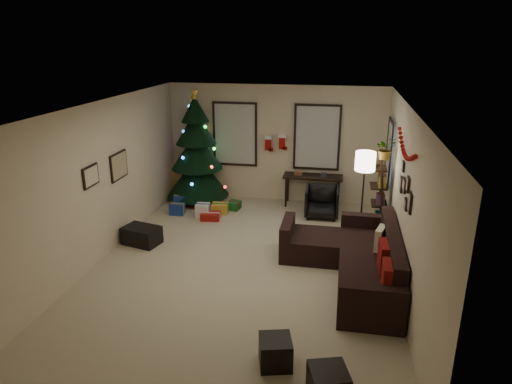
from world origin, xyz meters
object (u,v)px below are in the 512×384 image
at_px(sofa, 355,260).
at_px(desk, 313,179).
at_px(christmas_tree, 197,155).
at_px(desk_chair, 322,202).
at_px(bookshelf, 380,198).

distance_m(sofa, desk, 3.31).
distance_m(christmas_tree, desk_chair, 3.08).
bearing_deg(christmas_tree, sofa, -39.80).
height_order(christmas_tree, desk, christmas_tree).
relative_size(sofa, desk, 2.07).
height_order(christmas_tree, desk_chair, christmas_tree).
xyz_separation_m(desk, bookshelf, (1.39, -1.44, 0.13)).
bearing_deg(desk_chair, christmas_tree, 168.63).
distance_m(sofa, desk_chair, 2.60).
height_order(sofa, desk, sofa).
bearing_deg(bookshelf, desk, 133.99).
height_order(desk, bookshelf, bookshelf).
bearing_deg(desk, christmas_tree, -176.79).
relative_size(sofa, desk_chair, 4.13).
bearing_deg(christmas_tree, desk_chair, -9.66).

